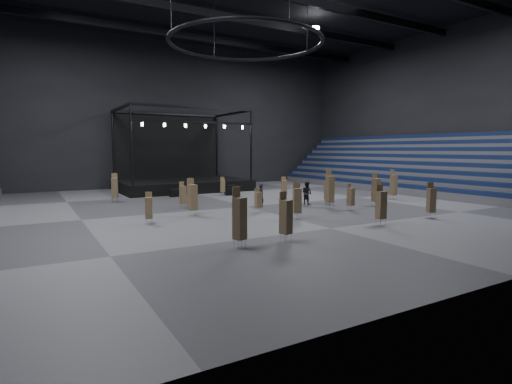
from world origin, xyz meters
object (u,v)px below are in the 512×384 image
flight_case_right (231,189)px  chair_stack_11 (284,187)px  chair_stack_5 (183,194)px  chair_stack_14 (394,184)px  chair_stack_10 (115,187)px  chair_stack_12 (330,189)px  chair_stack_3 (258,199)px  chair_stack_7 (381,204)px  chair_stack_15 (223,186)px  chair_stack_4 (328,191)px  crew_member (307,193)px  chair_stack_0 (376,189)px  stage (180,177)px  flight_case_mid (231,192)px  chair_stack_6 (149,207)px  chair_stack_8 (297,200)px  flight_case_left (176,193)px  chair_stack_16 (351,196)px  chair_stack_13 (286,216)px  chair_stack_2 (431,200)px  chair_stack_9 (239,217)px  man_center (261,195)px

flight_case_right → chair_stack_11: (2.23, -6.66, 0.68)m
chair_stack_5 → chair_stack_14: 19.37m
chair_stack_10 → chair_stack_12: size_ratio=0.84×
chair_stack_3 → chair_stack_7: bearing=-63.8°
chair_stack_5 → chair_stack_15: size_ratio=1.12×
chair_stack_4 → crew_member: (-1.76, 0.65, -0.11)m
chair_stack_0 → chair_stack_15: 15.32m
stage → chair_stack_4: size_ratio=6.95×
flight_case_mid → chair_stack_6: bearing=-134.5°
chair_stack_5 → chair_stack_6: (-4.18, -5.48, -0.04)m
chair_stack_5 → chair_stack_12: chair_stack_12 is taller
flight_case_mid → chair_stack_8: size_ratio=0.45×
flight_case_left → chair_stack_7: chair_stack_7 is taller
chair_stack_16 → chair_stack_12: bearing=98.7°
chair_stack_10 → chair_stack_13: 20.52m
chair_stack_11 → stage: bearing=130.7°
chair_stack_2 → chair_stack_4: 9.11m
chair_stack_2 → flight_case_right: bearing=126.8°
chair_stack_15 → chair_stack_2: bearing=-54.0°
chair_stack_6 → chair_stack_9: size_ratio=0.69×
chair_stack_16 → man_center: (-5.08, 5.00, -0.14)m
chair_stack_2 → man_center: chair_stack_2 is taller
flight_case_left → chair_stack_5: size_ratio=0.54×
chair_stack_2 → crew_member: chair_stack_2 is taller
flight_case_mid → chair_stack_5: 9.65m
chair_stack_0 → chair_stack_10: chair_stack_0 is taller
flight_case_mid → flight_case_right: 1.40m
chair_stack_8 → chair_stack_11: (5.32, 9.43, -0.18)m
chair_stack_13 → man_center: (5.14, 11.17, -0.38)m
chair_stack_8 → chair_stack_2: bearing=-4.7°
flight_case_right → chair_stack_2: size_ratio=0.55×
chair_stack_8 → chair_stack_9: 8.65m
chair_stack_7 → chair_stack_16: 6.06m
flight_case_right → crew_member: (1.89, -10.62, 0.53)m
chair_stack_9 → crew_member: bearing=22.0°
stage → chair_stack_0: stage is taller
flight_case_left → chair_stack_12: chair_stack_12 is taller
chair_stack_4 → chair_stack_14: bearing=1.1°
chair_stack_16 → crew_member: size_ratio=1.06×
flight_case_mid → chair_stack_4: 10.95m
chair_stack_2 → chair_stack_3: 12.03m
flight_case_right → chair_stack_7: (0.12, -20.44, 0.86)m
chair_stack_3 → chair_stack_8: 3.83m
chair_stack_4 → chair_stack_10: size_ratio=0.78×
crew_member → chair_stack_14: bearing=-111.5°
chair_stack_8 → crew_member: bearing=69.7°
chair_stack_9 → chair_stack_15: size_ratio=1.54×
chair_stack_9 → chair_stack_13: size_ratio=1.14×
chair_stack_0 → chair_stack_14: chair_stack_14 is taller
flight_case_right → chair_stack_2: (5.16, -20.24, 0.81)m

